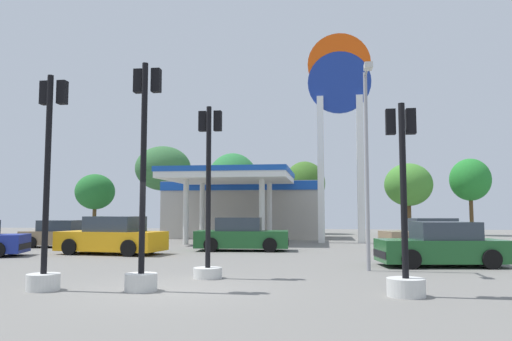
% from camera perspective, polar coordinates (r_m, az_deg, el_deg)
% --- Properties ---
extents(ground_plane, '(90.00, 90.00, 0.00)m').
position_cam_1_polar(ground_plane, '(12.09, -9.94, -13.32)').
color(ground_plane, slate).
rests_on(ground_plane, ground).
extents(gas_station, '(11.25, 12.71, 4.36)m').
position_cam_1_polar(gas_station, '(35.54, -1.27, -4.20)').
color(gas_station, '#ADA89E').
rests_on(gas_station, ground).
extents(station_pole_sign, '(3.86, 0.56, 12.90)m').
position_cam_1_polar(station_pole_sign, '(31.01, 9.60, 7.06)').
color(station_pole_sign, white).
rests_on(station_pole_sign, ground).
extents(car_0, '(4.79, 2.57, 1.64)m').
position_cam_1_polar(car_0, '(22.66, -16.22, -7.36)').
color(car_0, black).
rests_on(car_0, ground).
extents(car_1, '(4.60, 2.79, 1.54)m').
position_cam_1_polar(car_1, '(25.26, 19.21, -7.11)').
color(car_1, black).
rests_on(car_1, ground).
extents(car_2, '(4.04, 2.02, 1.41)m').
position_cam_1_polar(car_2, '(28.03, -21.47, -6.92)').
color(car_2, black).
rests_on(car_2, ground).
extents(car_3, '(4.35, 2.34, 1.49)m').
position_cam_1_polar(car_3, '(17.95, 20.59, -8.15)').
color(car_3, black).
rests_on(car_3, ground).
extents(car_4, '(4.50, 2.25, 1.57)m').
position_cam_1_polar(car_4, '(23.76, -1.66, -7.50)').
color(car_4, black).
rests_on(car_4, ground).
extents(traffic_signal_0, '(0.81, 0.81, 4.21)m').
position_cam_1_polar(traffic_signal_0, '(11.30, 16.71, -7.62)').
color(traffic_signal_0, silver).
rests_on(traffic_signal_0, ground).
extents(traffic_signal_1, '(0.74, 0.74, 5.34)m').
position_cam_1_polar(traffic_signal_1, '(11.85, -12.89, -5.06)').
color(traffic_signal_1, silver).
rests_on(traffic_signal_1, ground).
extents(traffic_signal_2, '(0.75, 0.75, 5.07)m').
position_cam_1_polar(traffic_signal_2, '(12.64, -22.98, -5.22)').
color(traffic_signal_2, silver).
rests_on(traffic_signal_2, ground).
extents(traffic_signal_3, '(0.79, 0.79, 4.77)m').
position_cam_1_polar(traffic_signal_3, '(13.86, -5.49, -5.51)').
color(traffic_signal_3, silver).
rests_on(traffic_signal_3, ground).
extents(tree_0, '(3.55, 3.55, 5.34)m').
position_cam_1_polar(tree_0, '(47.55, -18.03, -2.35)').
color(tree_0, brown).
rests_on(tree_0, ground).
extents(tree_1, '(4.77, 4.77, 7.54)m').
position_cam_1_polar(tree_1, '(43.42, -10.64, 0.21)').
color(tree_1, brown).
rests_on(tree_1, ground).
extents(tree_2, '(4.35, 4.35, 6.84)m').
position_cam_1_polar(tree_2, '(41.89, -2.70, -1.28)').
color(tree_2, brown).
rests_on(tree_2, ground).
extents(tree_3, '(3.53, 3.53, 6.26)m').
position_cam_1_polar(tree_3, '(43.15, 5.63, -1.53)').
color(tree_3, brown).
rests_on(tree_3, ground).
extents(tree_4, '(3.80, 3.80, 5.78)m').
position_cam_1_polar(tree_4, '(41.70, 17.13, -1.58)').
color(tree_4, brown).
rests_on(tree_4, ground).
extents(tree_5, '(3.19, 3.19, 6.16)m').
position_cam_1_polar(tree_5, '(43.33, 23.42, -1.00)').
color(tree_5, brown).
rests_on(tree_5, ground).
extents(corner_streetlamp, '(0.24, 1.48, 6.26)m').
position_cam_1_polar(corner_streetlamp, '(15.80, 12.65, 2.59)').
color(corner_streetlamp, gray).
rests_on(corner_streetlamp, ground).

